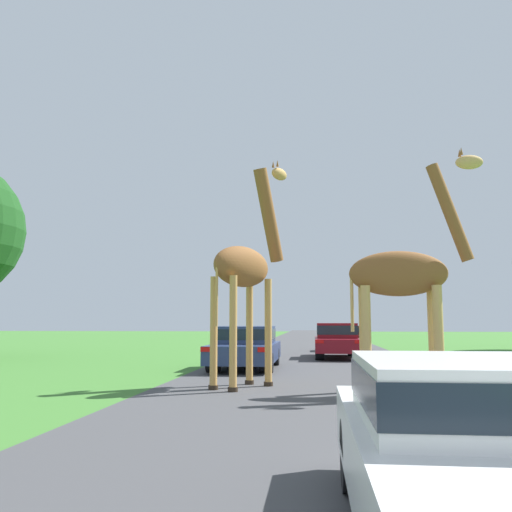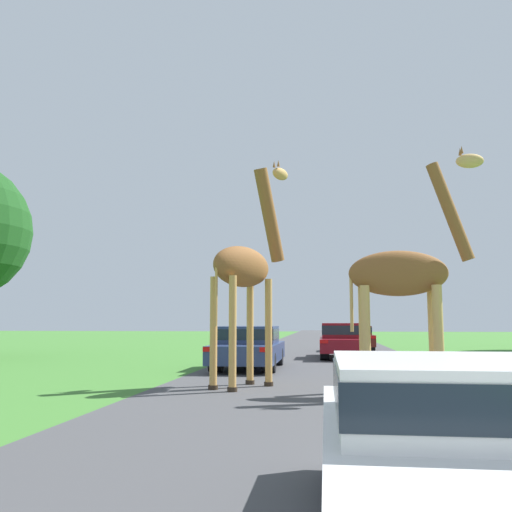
{
  "view_description": "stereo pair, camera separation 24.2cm",
  "coord_description": "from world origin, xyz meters",
  "px_view_note": "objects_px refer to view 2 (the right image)",
  "views": [
    {
      "loc": [
        -0.11,
        0.95,
        1.44
      ],
      "look_at": [
        -1.38,
        12.89,
        2.89
      ],
      "focal_mm": 38.0,
      "sensor_mm": 36.0,
      "label": 1
    },
    {
      "loc": [
        0.13,
        0.98,
        1.44
      ],
      "look_at": [
        -1.38,
        12.89,
        2.89
      ],
      "focal_mm": 38.0,
      "sensor_mm": 36.0,
      "label": 2
    }
  ],
  "objects_px": {
    "giraffe_near_road": "(247,267)",
    "car_queue_left": "(353,337)",
    "giraffe_companion": "(405,281)",
    "car_far_ahead": "(249,346)",
    "car_queue_right": "(342,339)",
    "car_lead_maroon": "(468,448)"
  },
  "relations": [
    {
      "from": "car_queue_right",
      "to": "giraffe_near_road",
      "type": "bearing_deg",
      "value": -103.51
    },
    {
      "from": "car_far_ahead",
      "to": "car_queue_right",
      "type": "bearing_deg",
      "value": 60.2
    },
    {
      "from": "car_far_ahead",
      "to": "car_lead_maroon",
      "type": "bearing_deg",
      "value": -76.21
    },
    {
      "from": "giraffe_near_road",
      "to": "giraffe_companion",
      "type": "bearing_deg",
      "value": 18.65
    },
    {
      "from": "car_far_ahead",
      "to": "giraffe_near_road",
      "type": "bearing_deg",
      "value": -82.47
    },
    {
      "from": "giraffe_near_road",
      "to": "giraffe_companion",
      "type": "height_order",
      "value": "giraffe_near_road"
    },
    {
      "from": "car_queue_right",
      "to": "car_far_ahead",
      "type": "height_order",
      "value": "car_queue_right"
    },
    {
      "from": "giraffe_near_road",
      "to": "car_far_ahead",
      "type": "height_order",
      "value": "giraffe_near_road"
    },
    {
      "from": "car_queue_right",
      "to": "car_queue_left",
      "type": "height_order",
      "value": "car_queue_right"
    },
    {
      "from": "giraffe_companion",
      "to": "car_far_ahead",
      "type": "bearing_deg",
      "value": -144.26
    },
    {
      "from": "giraffe_companion",
      "to": "car_queue_left",
      "type": "relative_size",
      "value": 1.26
    },
    {
      "from": "giraffe_near_road",
      "to": "car_queue_left",
      "type": "height_order",
      "value": "giraffe_near_road"
    },
    {
      "from": "giraffe_companion",
      "to": "giraffe_near_road",
      "type": "bearing_deg",
      "value": -103.2
    },
    {
      "from": "giraffe_near_road",
      "to": "car_queue_left",
      "type": "xyz_separation_m",
      "value": [
        3.09,
        15.14,
        -1.99
      ]
    },
    {
      "from": "car_lead_maroon",
      "to": "giraffe_near_road",
      "type": "bearing_deg",
      "value": 107.13
    },
    {
      "from": "car_far_ahead",
      "to": "car_queue_left",
      "type": "bearing_deg",
      "value": 70.5
    },
    {
      "from": "car_queue_left",
      "to": "car_far_ahead",
      "type": "xyz_separation_m",
      "value": [
        -3.71,
        -10.46,
        0.02
      ]
    },
    {
      "from": "giraffe_companion",
      "to": "car_queue_right",
      "type": "distance_m",
      "value": 10.83
    },
    {
      "from": "giraffe_companion",
      "to": "car_far_ahead",
      "type": "xyz_separation_m",
      "value": [
        -3.98,
        5.44,
        -1.58
      ]
    },
    {
      "from": "giraffe_companion",
      "to": "car_queue_left",
      "type": "height_order",
      "value": "giraffe_companion"
    },
    {
      "from": "giraffe_near_road",
      "to": "car_lead_maroon",
      "type": "xyz_separation_m",
      "value": [
        2.6,
        -8.44,
        -2.0
      ]
    },
    {
      "from": "giraffe_companion",
      "to": "car_queue_right",
      "type": "height_order",
      "value": "giraffe_companion"
    }
  ]
}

